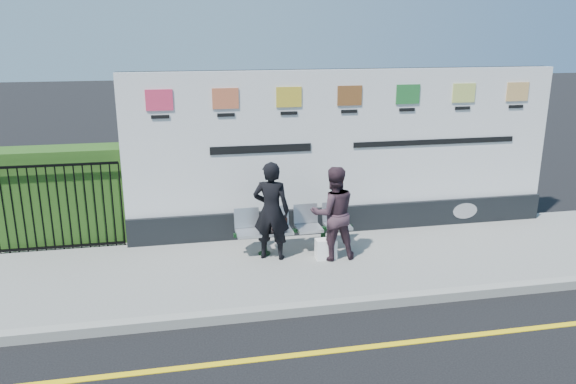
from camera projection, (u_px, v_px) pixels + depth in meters
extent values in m
plane|color=black|center=(395.00, 344.00, 7.03)|extent=(80.00, 80.00, 0.00)
cube|color=gray|center=(339.00, 262.00, 9.37)|extent=(14.00, 3.00, 0.12)
cube|color=gray|center=(369.00, 303.00, 7.96)|extent=(14.00, 0.18, 0.14)
cube|color=yellow|center=(395.00, 344.00, 7.03)|extent=(14.00, 0.10, 0.01)
cube|color=black|center=(345.00, 217.00, 10.65)|extent=(8.00, 0.30, 0.50)
cube|color=silver|center=(347.00, 139.00, 10.23)|extent=(8.00, 0.14, 2.50)
cube|color=#284F17|center=(63.00, 195.00, 9.94)|extent=(2.35, 0.70, 1.70)
imported|color=black|center=(271.00, 211.00, 9.17)|extent=(0.70, 0.58, 1.65)
imported|color=#3A262F|center=(333.00, 213.00, 9.19)|extent=(0.77, 0.60, 1.57)
cube|color=black|center=(279.00, 224.00, 9.46)|extent=(0.27, 0.13, 0.20)
cube|color=white|center=(326.00, 249.00, 9.32)|extent=(0.34, 0.20, 0.34)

